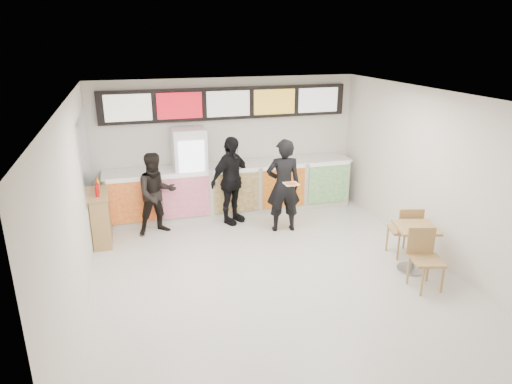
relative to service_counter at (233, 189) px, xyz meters
name	(u,v)px	position (x,y,z in m)	size (l,w,h in m)	color
floor	(275,277)	(0.00, -3.09, -0.57)	(7.00, 7.00, 0.00)	beige
ceiling	(278,98)	(0.00, -3.09, 2.43)	(7.00, 7.00, 0.00)	white
wall_back	(228,145)	(0.00, 0.41, 0.93)	(6.00, 6.00, 0.00)	silver
wall_left	(75,213)	(-3.00, -3.09, 0.93)	(7.00, 7.00, 0.00)	silver
wall_right	(439,178)	(3.00, -3.09, 0.93)	(7.00, 7.00, 0.00)	silver
service_counter	(233,189)	(0.00, 0.00, 0.00)	(5.56, 0.77, 1.14)	silver
menu_board	(228,103)	(0.00, 0.32, 1.88)	(5.50, 0.14, 0.70)	black
drinks_fridge	(190,174)	(-0.93, 0.02, 0.43)	(0.70, 0.67, 2.00)	white
mirror_panel	(85,154)	(-2.99, -0.64, 1.18)	(0.01, 2.00, 1.50)	#B2B7BF
customer_main	(283,186)	(0.78, -1.24, 0.40)	(0.71, 0.46, 1.94)	black
customer_left	(156,194)	(-1.73, -0.66, 0.27)	(0.82, 0.64, 1.69)	black
customer_mid	(231,181)	(-0.16, -0.54, 0.37)	(1.11, 0.46, 1.89)	black
pizza_slice	(291,183)	(0.78, -1.69, 0.58)	(0.36, 0.36, 0.02)	beige
cafe_table	(415,240)	(2.35, -3.51, 0.00)	(0.88, 1.73, 0.98)	tan
condiment_ledge	(101,217)	(-2.82, -0.83, -0.05)	(0.37, 0.92, 1.23)	tan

